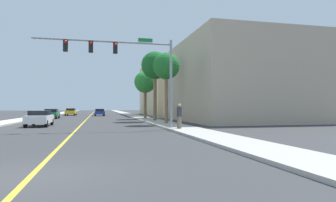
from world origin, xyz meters
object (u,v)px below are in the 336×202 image
Objects in this scene: traffic_signal_mast at (128,60)px; palm_mid at (155,66)px; palm_near at (166,67)px; car_green at (51,114)px; car_blue at (99,112)px; car_yellow at (71,112)px; pedestrian at (179,116)px; car_white at (40,118)px; palm_far at (145,83)px.

palm_mid reaches higher than traffic_signal_mast.
car_green is at bearing 126.13° from palm_near.
car_green is at bearing -122.52° from car_blue.
car_yellow is 41.88m from pedestrian.
car_white is (-11.55, 0.49, -4.89)m from palm_near.
car_green reaches higher than car_yellow.
car_green is 0.89× the size of car_white.
palm_far is 23.79m from car_yellow.
palm_near is 0.84× the size of palm_mid.
car_yellow is (-11.81, 33.44, -4.90)m from palm_near.
palm_mid is 4.50× the size of pedestrian.
pedestrian is (-0.59, -20.17, -4.11)m from palm_far.
palm_near is 30.95m from car_blue.
pedestrian is (10.94, -7.41, 0.33)m from car_white.
palm_far is 3.63× the size of pedestrian.
pedestrian is at bearing -83.68° from car_blue.
traffic_signal_mast is 5.55× the size of pedestrian.
car_white is 13.22m from pedestrian.
palm_mid is at bearing 139.88° from car_green.
pedestrian is at bearing -91.67° from palm_far.
traffic_signal_mast is 2.65× the size of car_green.
palm_mid is 1.24× the size of palm_far.
traffic_signal_mast reaches higher than car_green.
palm_near is 1.70× the size of car_yellow.
pedestrian is (5.66, -36.82, 0.37)m from car_blue.
palm_far is 17.77m from car_white.
pedestrian is (12.55, -24.94, 0.32)m from car_green.
traffic_signal_mast is 7.16m from palm_near.
palm_mid is (0.15, 6.63, 0.98)m from palm_near.
traffic_signal_mast is 35.98m from car_blue.
car_green is at bearing 44.30° from pedestrian.
traffic_signal_mast is 25.76m from car_green.
palm_near reaches higher than car_yellow.
palm_far reaches higher than car_yellow.
palm_far is 1.74× the size of car_green.
car_blue is at bearing 110.57° from palm_far.
palm_mid is 6.79m from palm_far.
palm_mid is 14.65m from pedestrian.
palm_near is 22.84m from car_green.
palm_far is 18.33m from car_blue.
car_green reaches higher than car_white.
car_yellow is at bearing 33.10° from pedestrian.
car_green is at bearing 94.95° from car_white.
palm_near is 1.77× the size of car_blue.
traffic_signal_mast is 13.20m from palm_mid.
car_yellow is 6.58m from car_blue.
traffic_signal_mast is 2.61× the size of car_blue.
pedestrian is at bearing -17.88° from traffic_signal_mast.
traffic_signal_mast is at bearing -126.69° from palm_near.
car_white is at bearing -152.31° from palm_mid.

